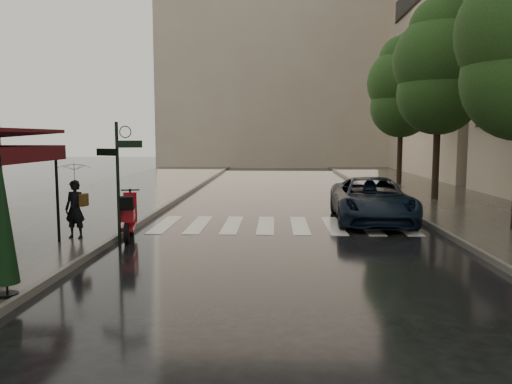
# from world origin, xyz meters

# --- Properties ---
(ground) EXTENTS (120.00, 120.00, 0.00)m
(ground) POSITION_xyz_m (0.00, 0.00, 0.00)
(ground) COLOR black
(ground) RESTS_ON ground
(sidewalk_near) EXTENTS (6.00, 60.00, 0.12)m
(sidewalk_near) POSITION_xyz_m (-4.50, 12.00, 0.06)
(sidewalk_near) COLOR #38332D
(sidewalk_near) RESTS_ON ground
(sidewalk_far) EXTENTS (5.50, 60.00, 0.12)m
(sidewalk_far) POSITION_xyz_m (10.25, 12.00, 0.06)
(sidewalk_far) COLOR #38332D
(sidewalk_far) RESTS_ON ground
(curb_near) EXTENTS (0.12, 60.00, 0.16)m
(curb_near) POSITION_xyz_m (-1.45, 12.00, 0.07)
(curb_near) COLOR #595651
(curb_near) RESTS_ON ground
(curb_far) EXTENTS (0.12, 60.00, 0.16)m
(curb_far) POSITION_xyz_m (7.45, 12.00, 0.07)
(curb_far) COLOR #595651
(curb_far) RESTS_ON ground
(crosswalk) EXTENTS (7.85, 3.20, 0.01)m
(crosswalk) POSITION_xyz_m (2.98, 6.00, 0.01)
(crosswalk) COLOR silver
(crosswalk) RESTS_ON ground
(signpost) EXTENTS (1.17, 0.29, 3.10)m
(signpost) POSITION_xyz_m (-1.19, 3.00, 1.83)
(signpost) COLOR black
(signpost) RESTS_ON ground
(haussmann_far) EXTENTS (8.00, 16.00, 18.50)m
(haussmann_far) POSITION_xyz_m (16.50, 26.00, 9.25)
(haussmann_far) COLOR tan
(haussmann_far) RESTS_ON ground
(backdrop_building) EXTENTS (22.00, 6.00, 20.00)m
(backdrop_building) POSITION_xyz_m (3.00, 38.00, 10.00)
(backdrop_building) COLOR tan
(backdrop_building) RESTS_ON ground
(tree_mid) EXTENTS (3.80, 3.80, 8.34)m
(tree_mid) POSITION_xyz_m (9.50, 12.00, 5.59)
(tree_mid) COLOR black
(tree_mid) RESTS_ON sidewalk_far
(tree_far) EXTENTS (3.80, 3.80, 8.16)m
(tree_far) POSITION_xyz_m (9.70, 19.00, 5.46)
(tree_far) COLOR black
(tree_far) RESTS_ON sidewalk_far
(pedestrian_with_umbrella) EXTENTS (1.02, 1.03, 2.37)m
(pedestrian_with_umbrella) POSITION_xyz_m (-2.41, 3.24, 1.70)
(pedestrian_with_umbrella) COLOR black
(pedestrian_with_umbrella) RESTS_ON sidewalk_near
(scooter) EXTENTS (0.73, 1.91, 1.27)m
(scooter) POSITION_xyz_m (-1.18, 3.75, 0.59)
(scooter) COLOR black
(scooter) RESTS_ON ground
(parked_car) EXTENTS (2.57, 5.21, 1.42)m
(parked_car) POSITION_xyz_m (5.85, 6.82, 0.71)
(parked_car) COLOR black
(parked_car) RESTS_ON ground
(parasol_front) EXTENTS (0.41, 0.41, 2.32)m
(parasol_front) POSITION_xyz_m (-1.65, -1.50, 1.37)
(parasol_front) COLOR black
(parasol_front) RESTS_ON sidewalk_near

